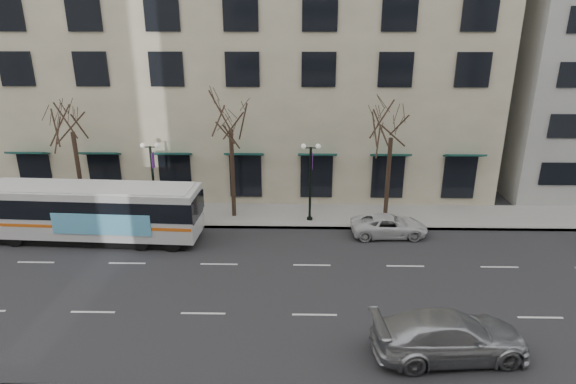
{
  "coord_description": "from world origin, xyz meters",
  "views": [
    {
      "loc": [
        4.2,
        -20.65,
        12.47
      ],
      "look_at": [
        3.71,
        2.78,
        4.0
      ],
      "focal_mm": 30.0,
      "sensor_mm": 36.0,
      "label": 1
    }
  ],
  "objects_px": {
    "silver_car": "(450,336)",
    "tree_far_mid": "(230,114)",
    "tree_far_left": "(70,117)",
    "lamp_post_left": "(153,178)",
    "tree_far_right": "(392,123)",
    "city_bus": "(95,211)",
    "white_pickup": "(389,226)",
    "lamp_post_right": "(310,179)"
  },
  "relations": [
    {
      "from": "tree_far_right",
      "to": "city_bus",
      "type": "distance_m",
      "value": 18.61
    },
    {
      "from": "city_bus",
      "to": "white_pickup",
      "type": "height_order",
      "value": "city_bus"
    },
    {
      "from": "lamp_post_left",
      "to": "lamp_post_right",
      "type": "bearing_deg",
      "value": 0.0
    },
    {
      "from": "tree_far_mid",
      "to": "lamp_post_left",
      "type": "xyz_separation_m",
      "value": [
        -4.99,
        -0.6,
        -3.96
      ]
    },
    {
      "from": "tree_far_left",
      "to": "lamp_post_right",
      "type": "distance_m",
      "value": 15.48
    },
    {
      "from": "tree_far_mid",
      "to": "city_bus",
      "type": "height_order",
      "value": "tree_far_mid"
    },
    {
      "from": "tree_far_mid",
      "to": "city_bus",
      "type": "distance_m",
      "value": 9.87
    },
    {
      "from": "tree_far_left",
      "to": "white_pickup",
      "type": "relative_size",
      "value": 1.82
    },
    {
      "from": "tree_far_left",
      "to": "lamp_post_right",
      "type": "bearing_deg",
      "value": -2.29
    },
    {
      "from": "tree_far_left",
      "to": "lamp_post_left",
      "type": "bearing_deg",
      "value": -6.83
    },
    {
      "from": "city_bus",
      "to": "silver_car",
      "type": "distance_m",
      "value": 20.53
    },
    {
      "from": "lamp_post_left",
      "to": "white_pickup",
      "type": "bearing_deg",
      "value": -7.72
    },
    {
      "from": "tree_far_mid",
      "to": "tree_far_right",
      "type": "xyz_separation_m",
      "value": [
        10.0,
        -0.0,
        -0.48
      ]
    },
    {
      "from": "tree_far_mid",
      "to": "lamp_post_right",
      "type": "xyz_separation_m",
      "value": [
        5.01,
        -0.6,
        -3.96
      ]
    },
    {
      "from": "silver_car",
      "to": "tree_far_mid",
      "type": "bearing_deg",
      "value": 30.85
    },
    {
      "from": "lamp_post_right",
      "to": "tree_far_right",
      "type": "bearing_deg",
      "value": 6.85
    },
    {
      "from": "tree_far_left",
      "to": "tree_far_right",
      "type": "height_order",
      "value": "tree_far_left"
    },
    {
      "from": "white_pickup",
      "to": "lamp_post_right",
      "type": "bearing_deg",
      "value": 64.81
    },
    {
      "from": "tree_far_mid",
      "to": "silver_car",
      "type": "bearing_deg",
      "value": -53.39
    },
    {
      "from": "tree_far_mid",
      "to": "tree_far_right",
      "type": "bearing_deg",
      "value": -0.0
    },
    {
      "from": "tree_far_right",
      "to": "white_pickup",
      "type": "height_order",
      "value": "tree_far_right"
    },
    {
      "from": "white_pickup",
      "to": "silver_car",
      "type": "bearing_deg",
      "value": 179.61
    },
    {
      "from": "white_pickup",
      "to": "lamp_post_left",
      "type": "bearing_deg",
      "value": 79.88
    },
    {
      "from": "city_bus",
      "to": "white_pickup",
      "type": "distance_m",
      "value": 17.52
    },
    {
      "from": "tree_far_mid",
      "to": "city_bus",
      "type": "relative_size",
      "value": 0.68
    },
    {
      "from": "tree_far_right",
      "to": "white_pickup",
      "type": "distance_m",
      "value": 6.35
    },
    {
      "from": "tree_far_right",
      "to": "lamp_post_left",
      "type": "xyz_separation_m",
      "value": [
        -14.99,
        -0.6,
        -3.48
      ]
    },
    {
      "from": "tree_far_left",
      "to": "lamp_post_left",
      "type": "relative_size",
      "value": 1.6
    },
    {
      "from": "tree_far_left",
      "to": "silver_car",
      "type": "distance_m",
      "value": 25.05
    },
    {
      "from": "city_bus",
      "to": "white_pickup",
      "type": "relative_size",
      "value": 2.74
    },
    {
      "from": "tree_far_mid",
      "to": "city_bus",
      "type": "xyz_separation_m",
      "value": [
        -7.68,
        -3.58,
        -5.06
      ]
    },
    {
      "from": "tree_far_mid",
      "to": "lamp_post_right",
      "type": "relative_size",
      "value": 1.64
    },
    {
      "from": "lamp_post_left",
      "to": "silver_car",
      "type": "height_order",
      "value": "lamp_post_left"
    },
    {
      "from": "lamp_post_left",
      "to": "silver_car",
      "type": "distance_m",
      "value": 20.12
    },
    {
      "from": "lamp_post_right",
      "to": "city_bus",
      "type": "relative_size",
      "value": 0.41
    },
    {
      "from": "lamp_post_left",
      "to": "lamp_post_right",
      "type": "distance_m",
      "value": 10.0
    },
    {
      "from": "lamp_post_left",
      "to": "silver_car",
      "type": "bearing_deg",
      "value": -40.79
    },
    {
      "from": "tree_far_left",
      "to": "silver_car",
      "type": "relative_size",
      "value": 1.37
    },
    {
      "from": "tree_far_mid",
      "to": "white_pickup",
      "type": "relative_size",
      "value": 1.86
    },
    {
      "from": "tree_far_right",
      "to": "lamp_post_right",
      "type": "height_order",
      "value": "tree_far_right"
    },
    {
      "from": "tree_far_mid",
      "to": "lamp_post_left",
      "type": "bearing_deg",
      "value": -173.15
    },
    {
      "from": "lamp_post_right",
      "to": "city_bus",
      "type": "xyz_separation_m",
      "value": [
        -12.69,
        -2.98,
        -1.09
      ]
    }
  ]
}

